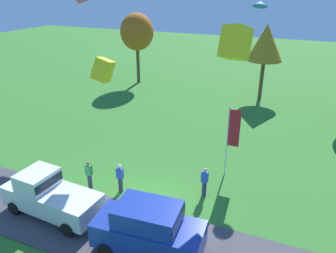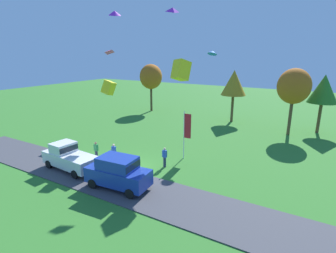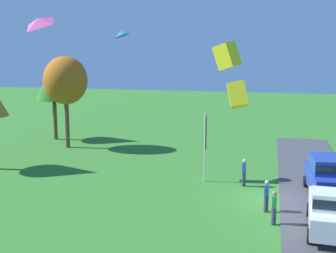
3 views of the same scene
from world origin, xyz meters
name	(u,v)px [view 3 (image 3 of 3)]	position (x,y,z in m)	size (l,w,h in m)	color
ground_plane	(272,200)	(0.00, 0.00, 0.00)	(120.00, 120.00, 0.00)	#337528
pavement_strip	(320,203)	(0.00, -2.61, 0.03)	(36.00, 4.40, 0.06)	#424247
car_pickup_mid_row	(331,211)	(-4.25, -2.62, 1.11)	(5.11, 2.30, 2.14)	white
car_suv_far_end	(327,175)	(1.33, -3.03, 1.30)	(4.73, 2.32, 2.28)	#1E389E
person_beside_suv	(266,196)	(-2.01, 0.30, 0.88)	(0.36, 0.24, 1.71)	#2D334C
person_watching_sky	(244,172)	(2.30, 1.72, 0.88)	(0.36, 0.24, 1.71)	#2D334C
person_on_lawn	(274,208)	(-3.74, -0.08, 0.88)	(0.36, 0.24, 1.71)	#2D334C
tree_far_right	(65,81)	(10.20, 16.98, 5.66)	(3.65, 3.65, 7.70)	brown
tree_right_of_center	(54,82)	(13.14, 19.51, 5.26)	(3.30, 3.30, 6.96)	brown
flag_banner	(205,138)	(3.04, 4.24, 2.79)	(0.71, 0.08, 4.41)	silver
kite_diamond_trailing_tail	(38,22)	(-9.65, 8.81, 9.49)	(0.96, 1.01, 0.26)	#EA4C9E
kite_box_low_drifter	(237,95)	(-3.58, 1.83, 6.30)	(0.82, 0.82, 1.15)	yellow
kite_delta_over_trees	(121,33)	(3.08, 9.72, 9.35)	(0.95, 0.95, 0.33)	blue
kite_box_near_flag	(227,56)	(3.08, 2.99, 7.96)	(1.06, 1.06, 1.49)	yellow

